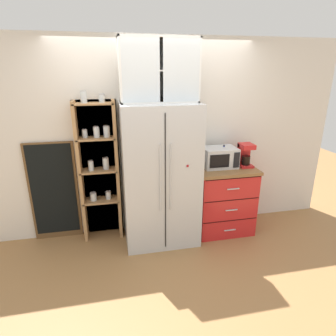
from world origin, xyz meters
TOP-DOWN VIEW (x-y plane):
  - ground_plane at (0.00, 0.00)m, footprint 10.78×10.78m
  - wall_back_cream at (0.00, 0.40)m, footprint 5.08×0.10m
  - refrigerator at (0.00, 0.02)m, footprint 0.93×0.68m
  - pantry_shelf_column at (-0.75, 0.29)m, footprint 0.54×0.27m
  - counter_cabinet at (0.88, 0.07)m, footprint 0.79×0.60m
  - microwave at (0.81, 0.11)m, footprint 0.44×0.33m
  - coffee_maker at (1.16, 0.07)m, footprint 0.17×0.20m
  - mug_charcoal at (0.88, 0.09)m, footprint 0.12×0.09m
  - bottle_amber at (0.88, 0.06)m, footprint 0.06×0.06m
  - bottle_cobalt at (0.88, 0.15)m, footprint 0.06×0.06m
  - upper_cabinet at (0.00, 0.07)m, footprint 0.89×0.32m
  - chalkboard_menu at (-1.34, 0.33)m, footprint 0.60×0.04m

SIDE VIEW (x-z plane):
  - ground_plane at x=0.00m, z-range 0.00..0.00m
  - counter_cabinet at x=0.88m, z-range 0.00..0.93m
  - chalkboard_menu at x=-1.34m, z-range 0.00..1.32m
  - refrigerator at x=0.00m, z-range 0.00..1.79m
  - pantry_shelf_column at x=-0.75m, z-range 0.00..1.92m
  - mug_charcoal at x=0.88m, z-range 0.92..1.01m
  - bottle_amber at x=0.88m, z-range 0.91..1.16m
  - bottle_cobalt at x=0.88m, z-range 0.91..1.19m
  - microwave at x=0.81m, z-range 0.92..1.18m
  - coffee_maker at x=1.16m, z-range 0.92..1.23m
  - wall_back_cream at x=0.00m, z-range 0.00..2.55m
  - upper_cabinet at x=0.00m, z-range 1.79..2.49m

